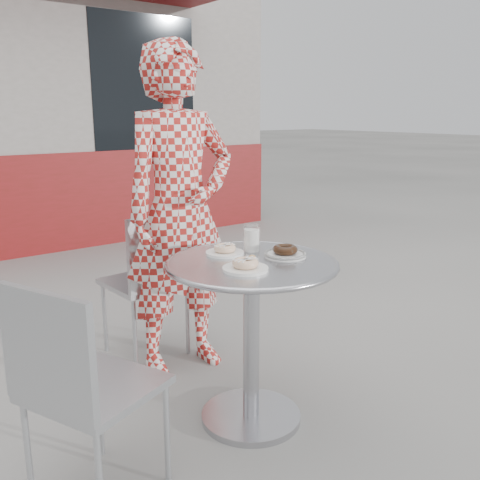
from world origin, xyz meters
TOP-DOWN VIEW (x-y plane):
  - ground at (0.00, 0.00)m, footprint 60.00×60.00m
  - bistro_table at (0.02, -0.01)m, footprint 0.76×0.76m
  - chair_far at (-0.04, 0.92)m, footprint 0.44×0.44m
  - chair_left at (-0.75, -0.07)m, footprint 0.54×0.54m
  - seated_person at (0.06, 0.66)m, footprint 0.65×0.43m
  - plate_far at (-0.01, 0.16)m, footprint 0.18×0.18m
  - plate_near at (-0.08, -0.10)m, footprint 0.19×0.19m
  - plate_checker at (0.19, -0.03)m, footprint 0.19×0.19m
  - milk_cup at (0.13, 0.13)m, footprint 0.08×0.08m

SIDE VIEW (x-z plane):
  - ground at x=0.00m, z-range 0.00..0.00m
  - chair_left at x=-0.75m, z-range -0.17..0.70m
  - chair_far at x=-0.04m, z-range -0.17..0.70m
  - bistro_table at x=0.02m, z-range 0.20..0.97m
  - plate_checker at x=0.19m, z-range 0.76..0.81m
  - plate_far at x=-0.01m, z-range 0.76..0.81m
  - plate_near at x=-0.08m, z-range 0.76..0.81m
  - milk_cup at x=0.13m, z-range 0.76..0.89m
  - seated_person at x=0.06m, z-range 0.00..1.76m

